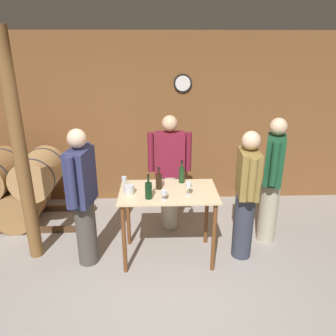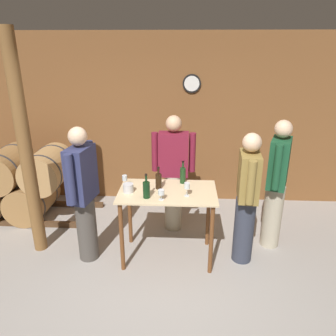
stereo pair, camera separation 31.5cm
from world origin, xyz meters
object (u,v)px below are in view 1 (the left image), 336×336
wine_bottle_left (159,181)px  person_visitor_near_door (272,179)px  person_host (170,172)px  wooden_post (20,154)px  person_visitor_with_scarf (246,194)px  wine_bottle_far_left (149,190)px  wine_bottle_center (182,174)px  wine_glass_near_left (124,180)px  person_visitor_bearded (83,196)px  wine_glass_near_right (189,186)px  ice_bucket (129,189)px  wine_glass_near_center (164,193)px

wine_bottle_left → person_visitor_near_door: 1.48m
wine_bottle_left → person_host: person_host is taller
wooden_post → person_visitor_with_scarf: wooden_post is taller
wine_bottle_far_left → wine_bottle_center: 0.59m
wine_glass_near_left → person_visitor_bearded: bearing=-159.2°
wine_bottle_left → wine_glass_near_right: 0.39m
wine_bottle_far_left → ice_bucket: wine_bottle_far_left is taller
wine_glass_near_right → ice_bucket: (-0.68, 0.07, -0.07)m
wine_glass_near_right → wine_bottle_center: bearing=98.0°
wine_bottle_left → ice_bucket: wine_bottle_left is taller
ice_bucket → person_visitor_bearded: (-0.53, -0.02, -0.07)m
wine_glass_near_left → person_visitor_near_door: size_ratio=0.09×
wine_bottle_center → wine_glass_near_center: wine_bottle_center is taller
wine_bottle_far_left → person_host: bearing=73.1°
person_visitor_bearded → wine_glass_near_right: bearing=-2.3°
wine_bottle_far_left → person_visitor_near_door: person_visitor_near_door is taller
wine_bottle_left → person_visitor_with_scarf: bearing=-4.4°
wine_glass_near_left → ice_bucket: wine_glass_near_left is taller
ice_bucket → person_visitor_with_scarf: 1.38m
wooden_post → wine_glass_near_right: bearing=-6.2°
wine_bottle_left → ice_bucket: 0.37m
wine_bottle_left → wine_glass_near_center: (0.05, -0.30, -0.01)m
person_host → wine_bottle_left: bearing=-103.8°
ice_bucket → wooden_post: bearing=173.6°
wine_bottle_center → wine_glass_near_center: bearing=-115.6°
wooden_post → wine_bottle_far_left: 1.51m
wine_bottle_left → wooden_post: bearing=179.4°
wine_bottle_far_left → ice_bucket: size_ratio=2.38×
person_visitor_with_scarf → person_visitor_bearded: size_ratio=0.97×
wooden_post → wine_bottle_center: (1.85, 0.16, -0.34)m
wooden_post → person_host: (1.71, 0.61, -0.48)m
wine_glass_near_right → person_host: bearing=102.7°
wine_bottle_far_left → person_visitor_near_door: 1.65m
wine_bottle_left → ice_bucket: size_ratio=2.29×
ice_bucket → person_visitor_with_scarf: (1.37, 0.04, -0.10)m
ice_bucket → wine_glass_near_left: bearing=113.6°
wine_glass_near_center → wine_glass_near_left: bearing=144.2°
wine_glass_near_left → person_visitor_near_door: person_visitor_near_door is taller
wine_glass_near_left → wine_bottle_far_left: bearing=-44.5°
wine_bottle_far_left → person_visitor_near_door: (1.57, 0.52, -0.11)m
wine_bottle_left → wine_bottle_center: 0.34m
wine_bottle_left → person_host: 0.65m
wine_bottle_far_left → wine_bottle_left: bearing=65.7°
wine_bottle_left → wine_bottle_far_left: bearing=-114.3°
wine_bottle_left → person_host: (0.15, 0.62, -0.13)m
person_visitor_bearded → person_visitor_near_door: 2.36m
wine_glass_near_left → wine_glass_near_right: (0.74, -0.22, 0.02)m
person_visitor_near_door → wine_glass_near_right: bearing=-157.9°
wine_bottle_left → person_visitor_near_door: (1.45, 0.26, -0.11)m
person_visitor_with_scarf → wine_bottle_left: bearing=175.6°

